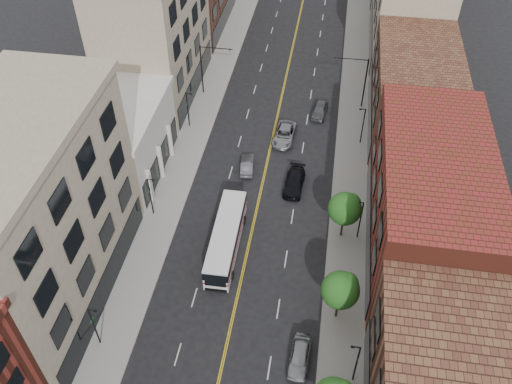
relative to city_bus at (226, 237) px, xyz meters
The scene contains 24 objects.
sidewalk_left 16.59m from the city_bus, 118.29° to the left, with size 4.00×110.00×0.15m, color gray.
sidewalk_right 19.03m from the city_bus, 50.06° to the left, with size 4.00×110.00×0.15m, color gray.
bldg_l_tanoffice 18.14m from the city_bus, 153.29° to the right, with size 10.00×22.00×18.00m, color gray.
bldg_l_white 18.34m from the city_bus, 144.59° to the left, with size 10.00×14.00×8.00m, color silver.
bldg_l_far_a 32.12m from the city_bus, 118.30° to the left, with size 10.00×20.00×18.00m, color gray.
bldg_r_mid 19.97m from the city_bus, 10.46° to the left, with size 10.00×22.00×12.00m, color maroon.
bldg_r_far_a 31.32m from the city_bus, 52.00° to the left, with size 10.00×20.00×10.00m, color #562E22.
bldg_r_far_b 49.70m from the city_bus, 67.17° to the left, with size 10.00×22.00×14.00m, color gray.
tree_r_2 13.43m from the city_bus, 28.92° to the right, with size 3.40×3.40×5.59m.
tree_r_3 12.36m from the city_bus, 17.35° to the left, with size 3.40×3.40×5.59m.
lamp_l_1 15.30m from the city_bus, 125.17° to the right, with size 0.81×0.55×5.05m.
lamp_l_2 9.55m from the city_bus, 158.03° to the left, with size 0.81×0.55×5.05m.
lamp_l_3 21.46m from the city_bus, 114.19° to the left, with size 0.81×0.55×5.05m.
lamp_r_1 18.14m from the city_bus, 43.51° to the right, with size 0.81×0.55×5.05m.
lamp_r_2 13.66m from the city_bus, 15.10° to the left, with size 0.81×0.55×5.05m.
lamp_r_3 23.58m from the city_bus, 56.11° to the left, with size 0.81×0.55×5.05m.
signal_mast_left 28.86m from the city_bus, 106.38° to the left, with size 4.49×0.18×7.20m.
signal_mast_right 30.37m from the city_bus, 65.69° to the left, with size 4.49×0.18×7.20m.
city_bus is the anchor object (origin of this frame).
car_parked_far 14.34m from the city_bus, 52.99° to the right, with size 1.74×4.33×1.48m, color #929399.
car_lane_behind 12.53m from the city_bus, 90.01° to the left, with size 1.45×4.15×1.37m, color #515156.
car_lane_a 11.82m from the city_bus, 60.21° to the left, with size 2.11×5.18×1.50m, color black.
car_lane_b 19.28m from the city_bus, 79.00° to the left, with size 2.56×5.55×1.54m, color gray.
car_lane_c 26.09m from the city_bus, 72.89° to the left, with size 1.82×4.54×1.55m, color #4B4C50.
Camera 1 is at (6.49, -14.79, 42.50)m, focal length 38.00 mm.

